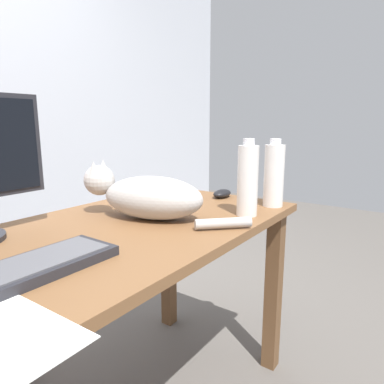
{
  "coord_description": "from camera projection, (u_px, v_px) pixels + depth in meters",
  "views": [
    {
      "loc": [
        -0.64,
        -0.81,
        1.08
      ],
      "look_at": [
        0.44,
        -0.03,
        0.81
      ],
      "focal_mm": 32.22,
      "sensor_mm": 36.0,
      "label": 1
    }
  ],
  "objects": [
    {
      "name": "desk",
      "position": [
        100.0,
        267.0,
        1.06
      ],
      "size": [
        1.48,
        0.71,
        0.75
      ],
      "color": "brown",
      "rests_on": "ground_plane"
    },
    {
      "name": "computer_mouse",
      "position": [
        222.0,
        194.0,
        1.54
      ],
      "size": [
        0.11,
        0.06,
        0.04
      ],
      "primitive_type": "ellipsoid",
      "color": "black",
      "rests_on": "desk"
    },
    {
      "name": "water_bottle",
      "position": [
        274.0,
        175.0,
        1.36
      ],
      "size": [
        0.08,
        0.08,
        0.27
      ],
      "color": "silver",
      "rests_on": "desk"
    },
    {
      "name": "spray_bottle",
      "position": [
        248.0,
        180.0,
        1.22
      ],
      "size": [
        0.07,
        0.07,
        0.28
      ],
      "color": "silver",
      "rests_on": "desk"
    },
    {
      "name": "keyboard",
      "position": [
        18.0,
        272.0,
        0.74
      ],
      "size": [
        0.44,
        0.15,
        0.03
      ],
      "color": "#232328",
      "rests_on": "desk"
    },
    {
      "name": "cat",
      "position": [
        147.0,
        196.0,
        1.2
      ],
      "size": [
        0.28,
        0.59,
        0.2
      ],
      "color": "#B2ADA8",
      "rests_on": "desk"
    }
  ]
}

